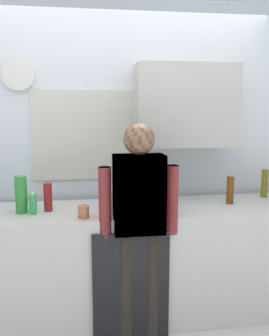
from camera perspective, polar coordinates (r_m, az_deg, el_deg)
name	(u,v)px	position (r m, az deg, el deg)	size (l,w,h in m)	color
ground_plane	(139,336)	(3.04, 0.65, -24.70)	(8.00, 8.00, 0.00)	silver
kitchen_counter	(133,262)	(3.07, -0.25, -14.46)	(3.08, 0.64, 0.92)	beige
dishwasher_panel	(131,287)	(2.79, -0.53, -18.14)	(0.56, 0.02, 0.83)	black
back_wall_assembly	(132,147)	(3.23, -0.35, 3.29)	(4.68, 0.42, 2.60)	silver
bottle_olive_oil	(265,183)	(3.42, 19.63, -2.24)	(0.06, 0.06, 0.25)	olive
bottle_red_vinegar	(48,197)	(2.87, -13.36, -4.44)	(0.06, 0.06, 0.22)	maroon
bottle_amber_beer	(230,190)	(3.11, 14.69, -3.34)	(0.06, 0.06, 0.23)	brown
bottle_green_wine	(135,189)	(2.88, 0.12, -3.30)	(0.07, 0.07, 0.30)	#195923
bottle_dark_sauce	(123,195)	(2.96, -1.88, -4.16)	(0.06, 0.06, 0.18)	black
bottle_clear_soda	(21,195)	(2.87, -17.27, -3.99)	(0.09, 0.09, 0.28)	#2D8C33
cup_terracotta_mug	(84,212)	(2.66, -7.95, -6.79)	(0.08, 0.08, 0.09)	#B26647
mixing_bowl	(138,196)	(3.12, 0.62, -4.38)	(0.22, 0.22, 0.08)	#4C72A5
dish_soap	(33,204)	(2.83, -15.56, -5.42)	(0.06, 0.06, 0.18)	green
storage_canister	(116,201)	(2.78, -2.88, -5.16)	(0.14, 0.14, 0.17)	silver
person_at_sink	(139,215)	(2.62, 0.69, -7.32)	(0.57, 0.22, 1.60)	brown
person_guest	(139,215)	(2.62, 0.69, -7.32)	(0.57, 0.22, 1.60)	brown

